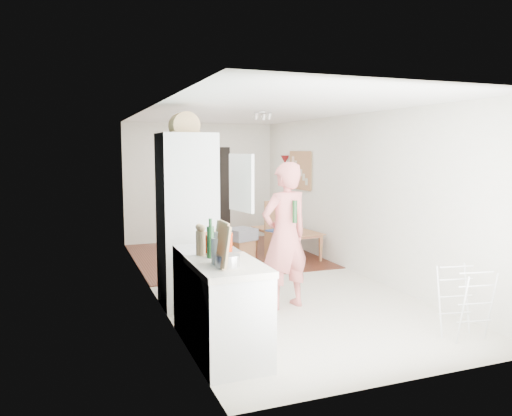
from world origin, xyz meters
TOP-DOWN VIEW (x-y plane):
  - room_shell at (0.00, 0.00)m, footprint 3.20×7.00m
  - floor at (0.00, 0.00)m, footprint 3.20×7.00m
  - wood_floor_overlay at (0.00, 1.85)m, footprint 3.20×3.30m
  - sage_wall_panel at (-1.59, -2.00)m, footprint 0.02×3.00m
  - tile_splashback at (-1.59, -2.55)m, footprint 0.02×1.90m
  - doorway_recess at (0.20, 3.48)m, footprint 0.90×0.04m
  - base_cabinet at (-1.30, -2.55)m, footprint 0.60×0.90m
  - worktop at (-1.30, -2.55)m, footprint 0.62×0.92m
  - range_cooker at (-1.30, -1.80)m, footprint 0.60×0.60m
  - cooker_top at (-1.30, -1.80)m, footprint 0.60×0.60m
  - fridge_housing at (-1.27, -0.78)m, footprint 0.66×0.66m
  - fridge_door at (-0.66, -1.08)m, footprint 0.14×0.56m
  - fridge_interior at (-0.96, -0.78)m, footprint 0.02×0.52m
  - pinboard at (1.58, 1.90)m, footprint 0.03×0.90m
  - pinboard_frame at (1.57, 1.90)m, footprint 0.00×0.94m
  - wall_sconce at (1.54, 2.55)m, footprint 0.18×0.18m
  - person at (-0.17, -1.30)m, footprint 0.87×0.66m
  - dining_table at (1.10, 1.39)m, footprint 0.78×1.25m
  - dining_chair at (0.92, 1.30)m, footprint 0.55×0.55m
  - stool at (0.10, 1.07)m, footprint 0.40×0.40m
  - grey_drape at (0.07, 1.07)m, footprint 0.56×0.56m
  - drying_rack at (1.15, -2.91)m, footprint 0.44×0.41m
  - bread_bin at (-1.28, -0.73)m, footprint 0.38×0.36m
  - red_casserole at (-1.23, -1.98)m, footprint 0.34×0.34m
  - steel_pan at (-1.34, -2.67)m, footprint 0.27×0.27m
  - held_bottle at (-0.12, -1.47)m, footprint 0.06×0.06m
  - bottle_a at (-1.38, -2.27)m, footprint 0.08×0.08m
  - bottle_b at (-1.35, -2.14)m, footprint 0.08×0.08m
  - bottle_c at (-1.40, -2.53)m, footprint 0.10×0.10m
  - pepper_mill_front at (-1.43, -2.15)m, footprint 0.08×0.08m
  - pepper_mill_back at (-1.45, -2.11)m, footprint 0.07×0.07m
  - chopping_boards at (-1.39, -2.67)m, footprint 0.06×0.30m

SIDE VIEW (x-z plane):
  - floor at x=0.00m, z-range -0.01..0.01m
  - wood_floor_overlay at x=0.00m, z-range 0.00..0.01m
  - dining_table at x=1.10m, z-range 0.00..0.42m
  - stool at x=0.10m, z-range 0.00..0.43m
  - drying_rack at x=1.15m, z-range 0.00..0.75m
  - base_cabinet at x=-1.30m, z-range 0.00..0.86m
  - range_cooker at x=-1.30m, z-range 0.00..0.88m
  - dining_chair at x=0.92m, z-range 0.00..1.03m
  - grey_drape at x=0.07m, z-range 0.43..0.62m
  - worktop at x=-1.30m, z-range 0.86..0.92m
  - cooker_top at x=-1.30m, z-range 0.88..0.92m
  - steel_pan at x=-1.34m, z-range 0.92..1.03m
  - doorway_recess at x=0.20m, z-range 0.00..2.00m
  - red_casserole at x=-1.23m, z-range 0.92..1.11m
  - bottle_c at x=-1.40m, z-range 0.92..1.16m
  - pepper_mill_front at x=-1.43m, z-range 0.92..1.16m
  - pepper_mill_back at x=-1.45m, z-range 0.92..1.16m
  - bottle_b at x=-1.35m, z-range 0.92..1.19m
  - person at x=-0.17m, z-range 0.00..2.13m
  - bottle_a at x=-1.38m, z-range 0.92..1.23m
  - fridge_housing at x=-1.27m, z-range 0.00..2.15m
  - chopping_boards at x=-1.39m, z-range 0.92..1.33m
  - tile_splashback at x=-1.59m, z-range 0.90..1.40m
  - held_bottle at x=-0.12m, z-range 1.08..1.35m
  - room_shell at x=0.00m, z-range 0.00..2.50m
  - fridge_door at x=-0.66m, z-range 1.20..1.90m
  - fridge_interior at x=-0.96m, z-range 1.22..1.88m
  - pinboard at x=1.58m, z-range 1.20..1.90m
  - pinboard_frame at x=1.57m, z-range 1.18..1.92m
  - wall_sconce at x=1.54m, z-range 1.67..1.83m
  - sage_wall_panel at x=-1.59m, z-range 1.20..2.50m
  - bread_bin at x=-1.28m, z-range 2.15..2.33m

